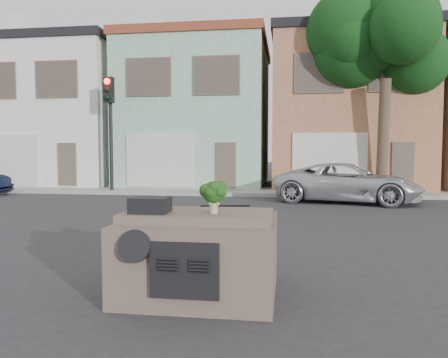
# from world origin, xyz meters

# --- Properties ---
(ground_plane) EXTENTS (120.00, 120.00, 0.00)m
(ground_plane) POSITION_xyz_m (0.00, 0.00, 0.00)
(ground_plane) COLOR #303033
(ground_plane) RESTS_ON ground
(sidewalk) EXTENTS (40.00, 3.00, 0.15)m
(sidewalk) POSITION_xyz_m (0.00, 10.50, 0.07)
(sidewalk) COLOR gray
(sidewalk) RESTS_ON ground
(townhouse_white) EXTENTS (7.20, 8.20, 7.55)m
(townhouse_white) POSITION_xyz_m (-11.00, 14.50, 3.77)
(townhouse_white) COLOR white
(townhouse_white) RESTS_ON ground
(townhouse_mint) EXTENTS (7.20, 8.20, 7.55)m
(townhouse_mint) POSITION_xyz_m (-3.50, 14.50, 3.77)
(townhouse_mint) COLOR #97C1A5
(townhouse_mint) RESTS_ON ground
(townhouse_tan) EXTENTS (7.20, 8.20, 7.55)m
(townhouse_tan) POSITION_xyz_m (4.00, 14.50, 3.77)
(townhouse_tan) COLOR #A96C4C
(townhouse_tan) RESTS_ON ground
(silver_pickup) EXTENTS (5.61, 3.53, 1.44)m
(silver_pickup) POSITION_xyz_m (3.36, 7.69, 0.00)
(silver_pickup) COLOR silver
(silver_pickup) RESTS_ON ground
(traffic_signal) EXTENTS (0.40, 0.40, 5.10)m
(traffic_signal) POSITION_xyz_m (-6.50, 9.50, 2.55)
(traffic_signal) COLOR black
(traffic_signal) RESTS_ON ground
(tree_near) EXTENTS (4.40, 4.00, 8.50)m
(tree_near) POSITION_xyz_m (5.00, 9.80, 4.25)
(tree_near) COLOR #113A13
(tree_near) RESTS_ON ground
(car_dashboard) EXTENTS (2.00, 1.80, 1.12)m
(car_dashboard) POSITION_xyz_m (0.00, -3.00, 0.56)
(car_dashboard) COLOR brown
(car_dashboard) RESTS_ON ground
(instrument_hump) EXTENTS (0.48, 0.38, 0.20)m
(instrument_hump) POSITION_xyz_m (-0.58, -3.35, 1.22)
(instrument_hump) COLOR black
(instrument_hump) RESTS_ON car_dashboard
(wiper_arm) EXTENTS (0.69, 0.15, 0.02)m
(wiper_arm) POSITION_xyz_m (0.28, -2.62, 1.13)
(wiper_arm) COLOR black
(wiper_arm) RESTS_ON car_dashboard
(broccoli) EXTENTS (0.46, 0.46, 0.42)m
(broccoli) POSITION_xyz_m (0.23, -3.29, 1.33)
(broccoli) COLOR #173810
(broccoli) RESTS_ON car_dashboard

